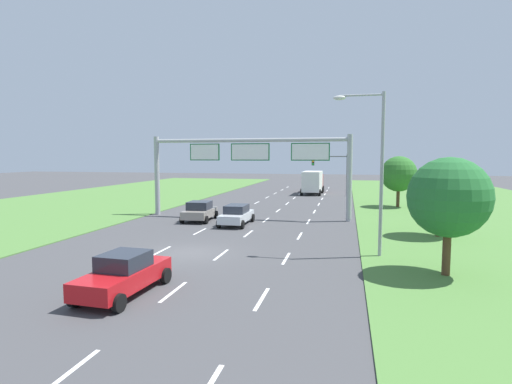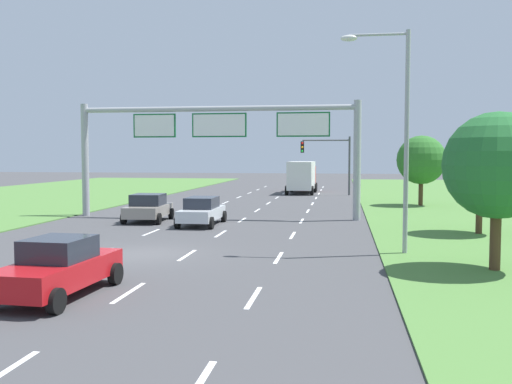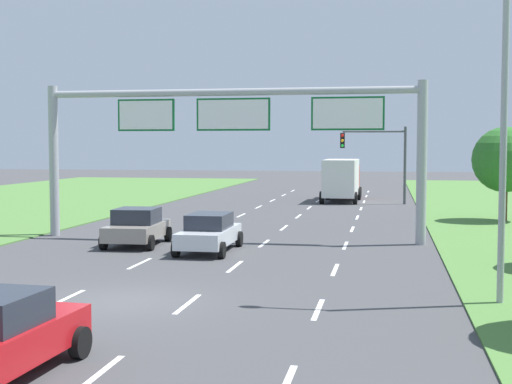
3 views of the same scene
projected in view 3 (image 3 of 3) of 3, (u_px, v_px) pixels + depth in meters
ground_plane at (125, 301)px, 19.36m from camera, size 200.00×200.00×0.00m
lane_dashes_inner_left at (203, 233)px, 34.40m from camera, size 0.14×68.40×0.01m
lane_dashes_inner_right at (275, 235)px, 33.76m from camera, size 0.14×68.40×0.01m
lane_dashes_slip at (349, 237)px, 33.13m from camera, size 0.14×68.40×0.01m
car_near_red at (137, 227)px, 30.23m from camera, size 2.38×4.11×1.58m
car_lead_silver at (209, 232)px, 28.43m from camera, size 2.02×4.41×1.53m
box_truck at (342, 178)px, 54.44m from camera, size 2.81×7.76×3.19m
sign_gantry at (234, 129)px, 31.65m from camera, size 17.24×0.44×7.00m
traffic_light_mast at (378, 151)px, 51.63m from camera, size 4.76×0.49×5.60m
street_lamp at (489, 113)px, 18.70m from camera, size 2.61×0.32×8.50m
roadside_tree_far at (505, 160)px, 39.32m from camera, size 3.63×3.63×5.28m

